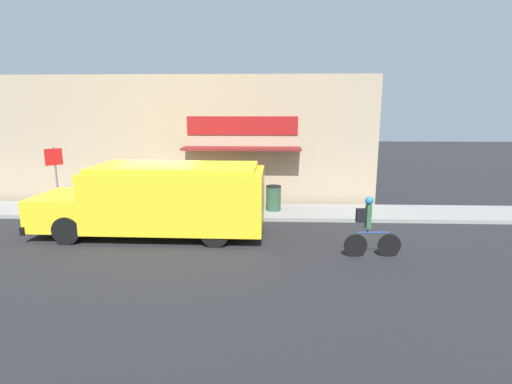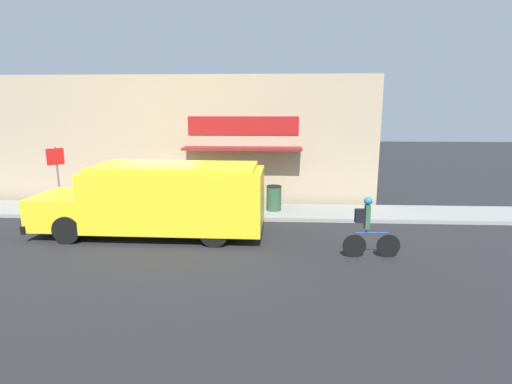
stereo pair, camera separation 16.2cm
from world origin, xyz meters
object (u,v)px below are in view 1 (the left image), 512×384
cyclist (369,227)px  stop_sign_post (55,169)px  trash_bin (273,198)px  school_bus (162,199)px

cyclist → stop_sign_post: stop_sign_post is taller
cyclist → trash_bin: cyclist is taller
stop_sign_post → trash_bin: size_ratio=2.56×
cyclist → trash_bin: bearing=116.9°
school_bus → trash_bin: (3.45, 2.70, -0.56)m
cyclist → stop_sign_post: 11.18m
school_bus → stop_sign_post: 5.04m
stop_sign_post → school_bus: bearing=-26.2°
school_bus → cyclist: 6.19m
stop_sign_post → trash_bin: stop_sign_post is taller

